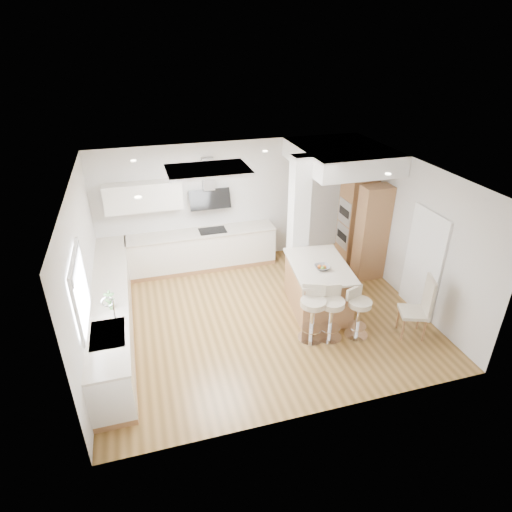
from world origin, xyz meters
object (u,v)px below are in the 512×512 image
object	(u,v)px
bar_stool_a	(313,311)
dining_chair	(421,305)
peninsula	(318,286)
bar_stool_b	(331,311)
bar_stool_c	(358,311)

from	to	relation	value
bar_stool_a	dining_chair	bearing A→B (deg)	9.88
dining_chair	peninsula	bearing A→B (deg)	157.37
bar_stool_b	dining_chair	distance (m)	1.58
peninsula	dining_chair	world-z (taller)	dining_chair
bar_stool_b	dining_chair	xyz separation A→B (m)	(1.53, -0.37, 0.06)
bar_stool_c	dining_chair	xyz separation A→B (m)	(1.05, -0.29, 0.10)
peninsula	bar_stool_c	distance (m)	1.05
bar_stool_a	bar_stool_b	distance (m)	0.32
peninsula	bar_stool_b	xyz separation A→B (m)	(-0.15, -0.92, 0.08)
bar_stool_a	bar_stool_c	xyz separation A→B (m)	(0.80, -0.14, -0.06)
bar_stool_c	bar_stool_b	bearing A→B (deg)	150.11
bar_stool_c	peninsula	bearing A→B (deg)	87.49
bar_stool_c	dining_chair	bearing A→B (deg)	-36.50
dining_chair	bar_stool_c	bearing A→B (deg)	-175.13
bar_stool_b	bar_stool_a	bearing A→B (deg)	176.20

